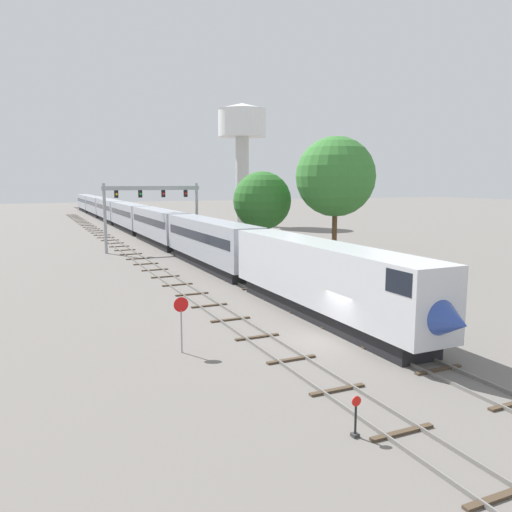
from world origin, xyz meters
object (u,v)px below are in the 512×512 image
Objects in this scene: switch_stand at (356,422)px; trackside_tree_left at (336,177)px; passenger_train at (128,216)px; signal_gantry at (152,202)px; trackside_tree_mid at (262,201)px; stop_sign at (181,317)px; water_tower at (242,131)px.

trackside_tree_left is (21.56, 34.40, 8.60)m from switch_stand.
switch_stand is (-7.10, -77.88, -2.09)m from passenger_train.
signal_gantry is 8.29× the size of switch_stand.
trackside_tree_mid is at bearing 135.40° from trackside_tree_left.
passenger_train is at bearing 108.39° from trackside_tree_left.
trackside_tree_mid is (8.38, -37.50, 3.78)m from passenger_train.
trackside_tree_left is at bearing 43.93° from stop_sign.
trackside_tree_mid is (10.63, -9.39, 0.26)m from signal_gantry.
switch_stand is 0.51× the size of stop_sign.
trackside_tree_mid reaches higher than signal_gantry.
water_tower reaches higher than passenger_train.
trackside_tree_mid is (-14.61, -40.25, -12.00)m from water_tower.
passenger_train is at bearing 85.42° from signal_gantry.
trackside_tree_left is at bearing -44.60° from trackside_tree_mid.
trackside_tree_mid is at bearing -77.40° from passenger_train.
trackside_tree_left is at bearing -42.63° from signal_gantry.
water_tower is 1.75× the size of trackside_tree_left.
water_tower is 87.90m from switch_stand.
trackside_tree_left reaches higher than passenger_train.
stop_sign is at bearing -115.31° from water_tower.
switch_stand is (-4.85, -49.77, -5.62)m from signal_gantry.
trackside_tree_left reaches higher than signal_gantry.
water_tower is 44.47m from trackside_tree_mid.
stop_sign is at bearing 104.98° from switch_stand.
stop_sign is (-33.00, -69.79, -16.52)m from water_tower.
switch_stand is (-30.10, -80.63, -17.87)m from water_tower.
passenger_train is at bearing 102.60° from trackside_tree_mid.
signal_gantry is 0.51× the size of water_tower.
signal_gantry is at bearing 138.56° from trackside_tree_mid.
signal_gantry is at bearing 78.74° from stop_sign.
water_tower reaches higher than stop_sign.
trackside_tree_mid is at bearing -41.44° from signal_gantry.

